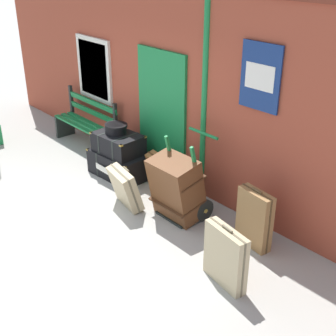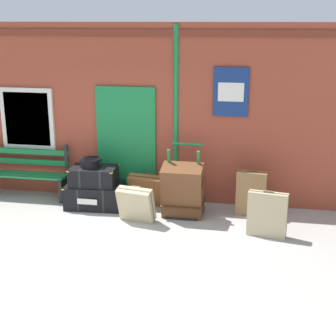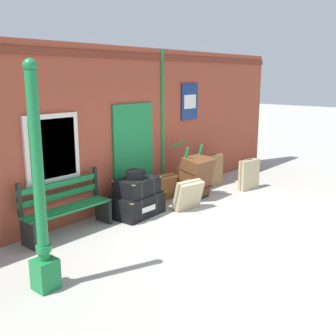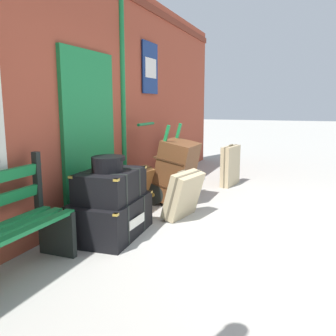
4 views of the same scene
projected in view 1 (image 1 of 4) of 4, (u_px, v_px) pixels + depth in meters
The scene contains 12 objects.
ground_plane at pixel (35, 231), 6.25m from camera, with size 60.00×60.00×0.00m, color #A3A099.
brick_facade at pixel (176, 82), 7.10m from camera, with size 10.40×0.35×3.20m.
platform_bench at pixel (87, 124), 8.72m from camera, with size 1.60×0.43×1.01m.
steamer_trunk_base at pixel (120, 163), 7.70m from camera, with size 1.05×0.72×0.43m.
steamer_trunk_middle at pixel (118, 143), 7.53m from camera, with size 0.85×0.60×0.33m.
round_hatbox at pixel (116, 128), 7.46m from camera, with size 0.38×0.36×0.16m.
porters_trolley at pixel (186, 197), 6.57m from camera, with size 0.71×0.67×1.18m.
large_brown_trunk at pixel (177, 188), 6.37m from camera, with size 0.70×0.60×0.95m.
suitcase_beige at pixel (254, 219), 5.82m from camera, with size 0.52×0.23×0.81m.
suitcase_cream at pixel (225, 257), 5.16m from camera, with size 0.62×0.25×0.75m.
suitcase_caramel at pixel (125, 188), 6.72m from camera, with size 0.65×0.45×0.62m.
suitcase_brown at pixel (166, 174), 7.15m from camera, with size 0.71×0.44×0.61m.
Camera 1 is at (5.14, -2.09, 3.51)m, focal length 49.15 mm.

